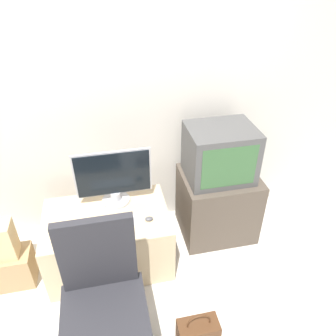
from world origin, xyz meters
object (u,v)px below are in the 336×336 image
at_px(crt_tv, 220,153).
at_px(handbag, 198,336).
at_px(keyboard, 117,222).
at_px(mouse, 149,219).
at_px(main_monitor, 114,178).
at_px(office_chair, 104,309).
at_px(cardboard_box_lower, 12,268).

height_order(crt_tv, handbag, crt_tv).
relative_size(keyboard, mouse, 6.11).
bearing_deg(main_monitor, mouse, -51.69).
bearing_deg(crt_tv, handbag, -113.86).
bearing_deg(mouse, handbag, -76.04).
distance_m(main_monitor, mouse, 0.41).
distance_m(office_chair, handbag, 0.62).
height_order(mouse, cardboard_box_lower, mouse).
xyz_separation_m(keyboard, crt_tv, (0.86, 0.28, 0.31)).
bearing_deg(handbag, cardboard_box_lower, 147.06).
relative_size(crt_tv, office_chair, 0.54).
bearing_deg(cardboard_box_lower, mouse, -4.49).
bearing_deg(handbag, keyboard, 119.29).
distance_m(crt_tv, handbag, 1.31).
relative_size(crt_tv, handbag, 1.48).
height_order(mouse, office_chair, office_chair).
bearing_deg(handbag, office_chair, 166.03).
xyz_separation_m(keyboard, mouse, (0.24, -0.02, 0.01)).
xyz_separation_m(mouse, crt_tv, (0.63, 0.30, 0.31)).
xyz_separation_m(cardboard_box_lower, handbag, (1.24, -0.80, -0.01)).
height_order(keyboard, cardboard_box_lower, keyboard).
bearing_deg(office_chair, crt_tv, 41.44).
bearing_deg(keyboard, main_monitor, 86.09).
xyz_separation_m(main_monitor, crt_tv, (0.85, 0.02, 0.09)).
bearing_deg(crt_tv, office_chair, -138.56).
distance_m(main_monitor, handbag, 1.23).
height_order(keyboard, mouse, mouse).
height_order(mouse, handbag, mouse).
height_order(main_monitor, mouse, main_monitor).
relative_size(cardboard_box_lower, handbag, 0.90).
height_order(main_monitor, crt_tv, crt_tv).
bearing_deg(mouse, keyboard, 175.02).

